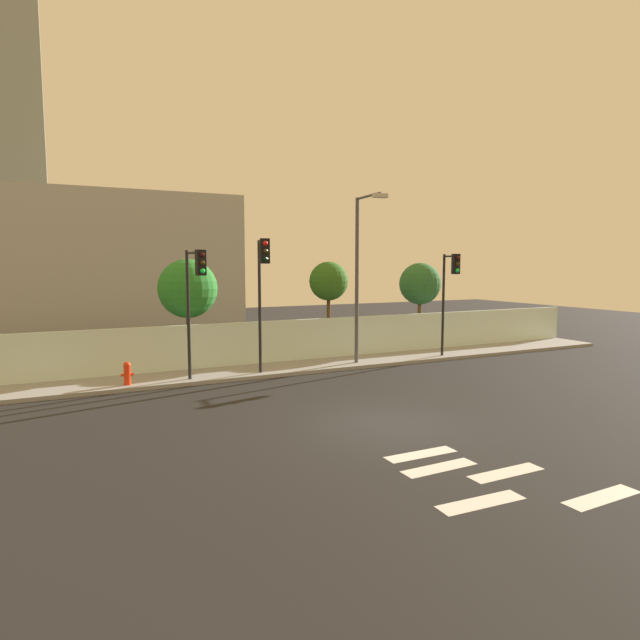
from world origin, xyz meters
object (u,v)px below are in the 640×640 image
object	(u,v)px
traffic_light_right	(262,277)
traffic_light_center	(195,286)
street_lamp_curbside	(360,266)
roadside_tree_midright	(420,284)
roadside_tree_leftmost	(188,289)
fire_hydrant	(127,372)
traffic_light_left	(450,283)
roadside_tree_midleft	(329,282)

from	to	relation	value
traffic_light_right	traffic_light_center	bearing A→B (deg)	174.95
street_lamp_curbside	roadside_tree_midright	distance (m)	6.48
roadside_tree_leftmost	fire_hydrant	bearing A→B (deg)	-132.73
street_lamp_curbside	roadside_tree_leftmost	distance (m)	7.36
traffic_light_left	roadside_tree_midright	distance (m)	3.76
roadside_tree_leftmost	traffic_light_right	bearing A→B (deg)	-63.65
traffic_light_left	traffic_light_right	distance (m)	9.14
roadside_tree_midright	street_lamp_curbside	bearing A→B (deg)	-149.84
traffic_light_left	fire_hydrant	size ratio (longest dim) A/B	5.69
traffic_light_right	roadside_tree_midright	xyz separation A→B (m)	(10.16, 3.89, -0.54)
traffic_light_center	fire_hydrant	distance (m)	3.85
roadside_tree_midleft	roadside_tree_midright	xyz separation A→B (m)	(5.38, -0.00, -0.20)
traffic_light_center	traffic_light_right	distance (m)	2.50
fire_hydrant	roadside_tree_leftmost	xyz separation A→B (m)	(2.88, 3.12, 2.76)
roadside_tree_midleft	traffic_light_center	bearing A→B (deg)	-153.17
traffic_light_left	roadside_tree_leftmost	world-z (taller)	traffic_light_left
traffic_light_right	fire_hydrant	distance (m)	5.89
traffic_light_left	traffic_light_right	xyz separation A→B (m)	(-9.13, -0.28, 0.34)
traffic_light_center	roadside_tree_midright	world-z (taller)	traffic_light_center
fire_hydrant	roadside_tree_midleft	distance (m)	10.52
fire_hydrant	roadside_tree_midleft	bearing A→B (deg)	18.02
traffic_light_left	traffic_light_center	xyz separation A→B (m)	(-11.60, -0.06, 0.04)
street_lamp_curbside	roadside_tree_midleft	world-z (taller)	street_lamp_curbside
street_lamp_curbside	roadside_tree_midright	xyz separation A→B (m)	(5.54, 3.22, -0.96)
roadside_tree_midright	traffic_light_center	bearing A→B (deg)	-163.80
fire_hydrant	roadside_tree_leftmost	distance (m)	5.07
fire_hydrant	roadside_tree_midright	size ratio (longest dim) A/B	0.18
traffic_light_left	traffic_light_right	bearing A→B (deg)	-178.24
street_lamp_curbside	traffic_light_center	bearing A→B (deg)	-176.38
traffic_light_left	roadside_tree_leftmost	bearing A→B (deg)	161.92
street_lamp_curbside	roadside_tree_midright	size ratio (longest dim) A/B	1.57
traffic_light_center	roadside_tree_leftmost	bearing A→B (deg)	81.53
fire_hydrant	roadside_tree_midright	world-z (taller)	roadside_tree_midright
traffic_light_center	roadside_tree_leftmost	distance (m)	3.72
traffic_light_center	street_lamp_curbside	distance (m)	7.14
traffic_light_left	roadside_tree_midright	size ratio (longest dim) A/B	1.05
fire_hydrant	roadside_tree_midright	xyz separation A→B (m)	(14.97, 3.12, 2.77)
street_lamp_curbside	roadside_tree_midleft	size ratio (longest dim) A/B	1.56
traffic_light_right	roadside_tree_leftmost	bearing A→B (deg)	116.35
traffic_light_left	fire_hydrant	world-z (taller)	traffic_light_left
traffic_light_center	fire_hydrant	xyz separation A→B (m)	(-2.34, 0.55, -3.01)
roadside_tree_midleft	roadside_tree_midright	distance (m)	5.38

